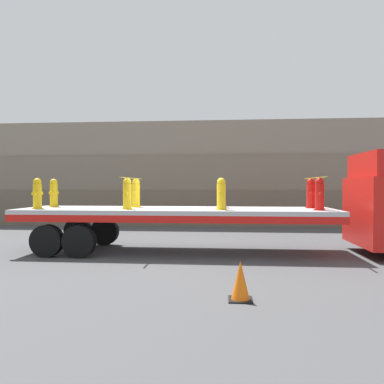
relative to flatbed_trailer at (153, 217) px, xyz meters
name	(u,v)px	position (x,y,z in m)	size (l,w,h in m)	color
ground_plane	(176,252)	(0.72, 0.00, -1.06)	(120.00, 120.00, 0.00)	#474749
rock_cliff	(197,174)	(0.72, 8.68, 1.57)	(60.00, 3.30, 5.26)	#665B4C
flatbed_trailer	(153,217)	(0.00, 0.00, 0.00)	(9.40, 2.54, 1.32)	#B2B2B7
fire_hydrant_yellow_near_0	(37,194)	(-3.38, -0.54, 0.71)	(0.31, 0.50, 0.91)	gold
fire_hydrant_yellow_far_0	(54,193)	(-3.38, 0.54, 0.71)	(0.31, 0.50, 0.91)	gold
fire_hydrant_yellow_near_1	(127,194)	(-0.65, -0.54, 0.71)	(0.31, 0.50, 0.91)	gold
fire_hydrant_yellow_far_1	(136,193)	(-0.65, 0.54, 0.71)	(0.31, 0.50, 0.91)	gold
fire_hydrant_yellow_near_2	(221,194)	(2.09, -0.54, 0.71)	(0.31, 0.50, 0.91)	gold
fire_hydrant_yellow_far_2	(222,193)	(2.09, 0.54, 0.71)	(0.31, 0.50, 0.91)	gold
fire_hydrant_red_near_3	(320,194)	(4.82, -0.54, 0.71)	(0.31, 0.50, 0.91)	red
fire_hydrant_red_far_3	(311,194)	(4.82, 0.54, 0.71)	(0.31, 0.50, 0.91)	red
cargo_strap_rear	(132,178)	(-0.65, 0.00, 1.18)	(0.05, 2.63, 0.01)	yellow
cargo_strap_middle	(315,178)	(4.82, 0.00, 1.18)	(0.05, 2.63, 0.01)	yellow
traffic_cone	(240,281)	(2.47, -4.66, -0.72)	(0.42, 0.42, 0.70)	black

